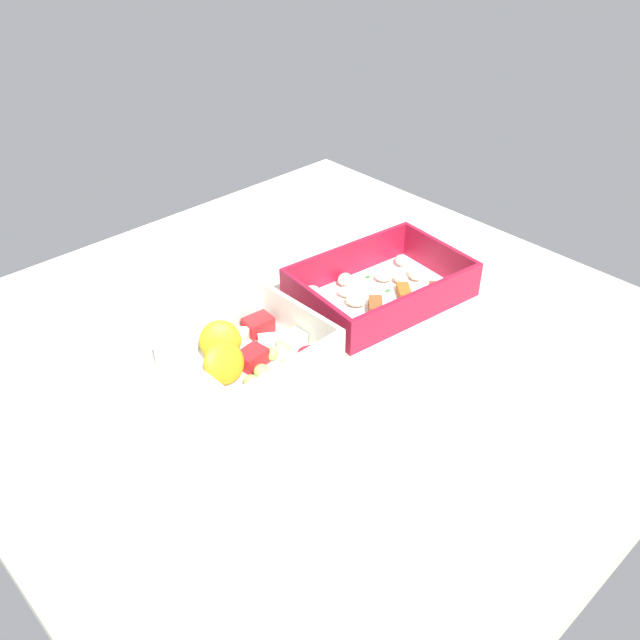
% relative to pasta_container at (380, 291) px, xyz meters
% --- Properties ---
extents(table_surface, '(0.80, 0.80, 0.02)m').
position_rel_pasta_container_xyz_m(table_surface, '(0.12, 0.00, -0.03)').
color(table_surface, beige).
rests_on(table_surface, ground).
extents(pasta_container, '(0.23, 0.17, 0.05)m').
position_rel_pasta_container_xyz_m(pasta_container, '(0.00, 0.00, 0.00)').
color(pasta_container, white).
rests_on(pasta_container, table_surface).
extents(fruit_bowl, '(0.16, 0.14, 0.06)m').
position_rel_pasta_container_xyz_m(fruit_bowl, '(0.21, -0.00, 0.00)').
color(fruit_bowl, silver).
rests_on(fruit_bowl, table_surface).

